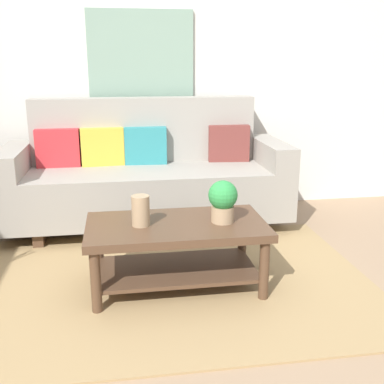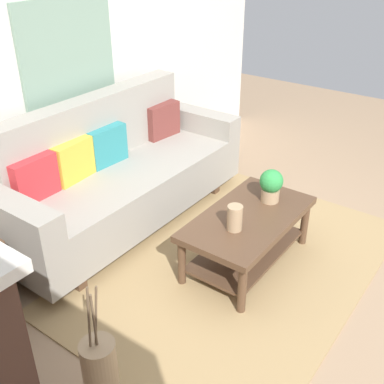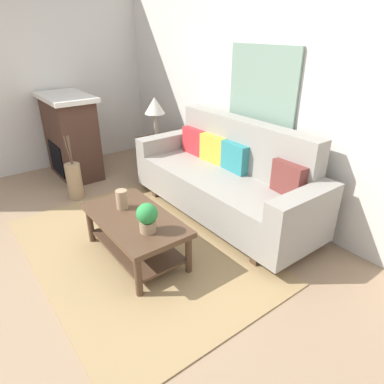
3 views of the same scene
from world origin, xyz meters
The scene contains 20 objects.
ground_plane centered at (0.00, 0.00, 0.00)m, with size 9.57×9.57×0.00m, color #9E7F60.
wall_back centered at (0.00, 2.20, 1.35)m, with size 5.57×0.10×2.70m, color silver.
wall_left centered at (-2.84, 0.57, 1.35)m, with size 0.10×5.15×2.70m, color silver.
area_rug centered at (0.00, 0.50, 0.01)m, with size 2.67×1.83×0.01m, color #A38456.
couch centered at (-0.02, 1.66, 0.43)m, with size 2.34×0.84×1.08m.
throw_pillow_crimson centered at (-0.76, 1.79, 0.68)m, with size 0.36×0.12×0.32m, color red.
throw_pillow_mustard centered at (-0.39, 1.79, 0.68)m, with size 0.36×0.12×0.32m, color gold.
throw_pillow_teal centered at (-0.02, 1.79, 0.68)m, with size 0.36×0.12×0.32m, color teal.
throw_pillow_maroon centered at (0.72, 1.79, 0.68)m, with size 0.36×0.12×0.32m, color brown.
coffee_table centered at (0.08, 0.45, 0.31)m, with size 1.10×0.60×0.43m.
tabletop_vase centered at (-0.14, 0.44, 0.52)m, with size 0.11×0.11×0.19m, color tan.
potted_plant_tabletop centered at (0.36, 0.43, 0.57)m, with size 0.18×0.18×0.26m.
side_table centered at (-1.49, 1.66, 0.28)m, with size 0.44×0.44×0.56m, color #513826.
table_lamp centered at (-1.49, 1.66, 0.99)m, with size 0.28×0.28×0.57m.
fireplace centered at (-2.24, 0.71, 0.59)m, with size 1.02×0.58×1.16m.
floor_vase centered at (-1.47, 0.43, 0.23)m, with size 0.19×0.19×0.47m, color tan.
floor_vase_branch_a centered at (-1.45, 0.43, 0.65)m, with size 0.01×0.01×0.36m, color brown.
floor_vase_branch_b centered at (-1.48, 0.45, 0.65)m, with size 0.01×0.01×0.36m, color brown.
floor_vase_branch_c centered at (-1.48, 0.41, 0.65)m, with size 0.01×0.01×0.36m, color brown.
framed_painting centered at (-0.02, 2.13, 1.41)m, with size 0.94×0.03×0.84m, color gray.
Camera 3 is at (2.54, -0.75, 2.00)m, focal length 31.92 mm.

